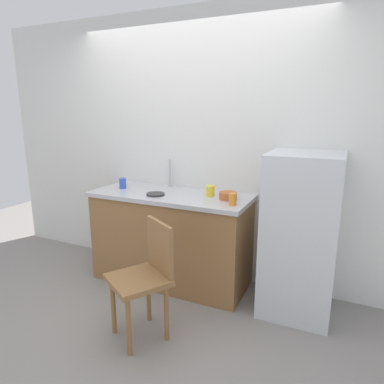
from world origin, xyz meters
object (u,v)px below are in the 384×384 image
cup_orange (233,199)px  cup_yellow (210,191)px  chair (146,274)px  hotplate (156,194)px  cup_blue (123,183)px  terracotta_bowl (228,196)px  refrigerator (301,235)px

cup_orange → cup_yellow: 0.36m
cup_orange → chair: bearing=-122.4°
hotplate → cup_blue: size_ratio=1.62×
cup_orange → terracotta_bowl: bearing=120.3°
refrigerator → cup_blue: 1.79m
refrigerator → hotplate: 1.34m
hotplate → cup_blue: 0.47m
cup_yellow → refrigerator: bearing=-4.5°
refrigerator → cup_blue: size_ratio=13.01×
refrigerator → hotplate: (-1.32, -0.12, 0.24)m
chair → cup_yellow: 1.03m
refrigerator → chair: refrigerator is taller
cup_blue → cup_orange: cup_blue is taller
terracotta_bowl → cup_blue: 1.12m
cup_orange → cup_yellow: size_ratio=1.03×
cup_blue → cup_yellow: 0.94m
hotplate → refrigerator: bearing=5.4°
chair → cup_orange: size_ratio=8.69×
refrigerator → cup_orange: bearing=-165.1°
chair → refrigerator: bearing=72.4°
chair → terracotta_bowl: size_ratio=5.57×
terracotta_bowl → cup_orange: bearing=-59.7°
terracotta_bowl → cup_yellow: (-0.19, 0.05, 0.02)m
refrigerator → chair: (-0.99, -0.84, -0.18)m
chair → cup_orange: 0.94m
hotplate → cup_orange: 0.77m
terracotta_bowl → hotplate: (-0.67, -0.14, -0.02)m
terracotta_bowl → cup_orange: size_ratio=1.56×
chair → cup_orange: bearing=89.7°
chair → hotplate: (-0.33, 0.71, 0.42)m
chair → cup_yellow: bearing=112.6°
cup_blue → cup_yellow: size_ratio=1.06×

